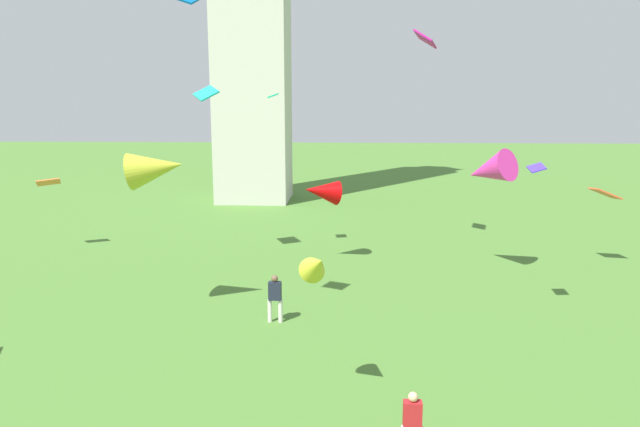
% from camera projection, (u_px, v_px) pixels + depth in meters
% --- Properties ---
extents(person_0, '(0.57, 0.29, 1.85)m').
position_uv_depth(person_0, '(275.00, 296.00, 21.97)').
color(person_0, silver).
rests_on(person_0, ground_plane).
extents(person_1, '(0.51, 0.25, 1.66)m').
position_uv_depth(person_1, '(412.00, 421.00, 13.54)').
color(person_1, silver).
rests_on(person_1, ground_plane).
extents(kite_flying_0, '(1.59, 1.64, 0.85)m').
position_uv_depth(kite_flying_0, '(206.00, 93.00, 29.21)').
color(kite_flying_0, '#1AC5CD').
extents(kite_flying_1, '(1.42, 1.24, 0.53)m').
position_uv_depth(kite_flying_1, '(48.00, 182.00, 32.46)').
color(kite_flying_1, orange).
extents(kite_flying_3, '(2.90, 2.99, 2.19)m').
position_uv_depth(kite_flying_3, '(489.00, 170.00, 27.83)').
color(kite_flying_3, '#E02E9B').
extents(kite_flying_4, '(0.54, 0.82, 0.35)m').
position_uv_depth(kite_flying_4, '(536.00, 168.00, 21.58)').
color(kite_flying_4, '#492FE5').
extents(kite_flying_5, '(2.29, 1.93, 1.53)m').
position_uv_depth(kite_flying_5, '(321.00, 191.00, 29.79)').
color(kite_flying_5, '#C60406').
extents(kite_flying_6, '(1.45, 1.97, 0.95)m').
position_uv_depth(kite_flying_6, '(425.00, 39.00, 31.15)').
color(kite_flying_6, '#BD1586').
extents(kite_flying_7, '(2.27, 1.58, 1.69)m').
position_uv_depth(kite_flying_7, '(156.00, 168.00, 21.85)').
color(kite_flying_7, gold).
extents(kite_flying_8, '(1.43, 1.05, 0.67)m').
position_uv_depth(kite_flying_8, '(605.00, 193.00, 29.13)').
color(kite_flying_8, '#D65830').
extents(kite_flying_9, '(1.10, 1.41, 1.13)m').
position_uv_depth(kite_flying_9, '(317.00, 266.00, 15.16)').
color(kite_flying_9, gold).
extents(kite_flying_11, '(0.69, 0.94, 0.27)m').
position_uv_depth(kite_flying_11, '(273.00, 96.00, 30.40)').
color(kite_flying_11, '#11D5B6').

